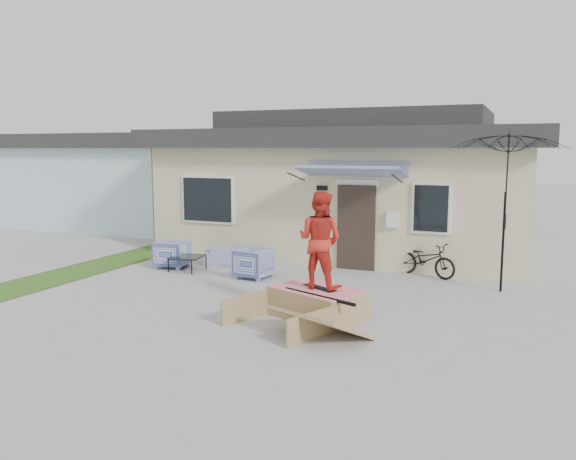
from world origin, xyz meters
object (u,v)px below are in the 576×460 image
at_px(skateboard, 319,287).
at_px(skater, 320,238).
at_px(armchair_left, 173,253).
at_px(patio_umbrella, 505,209).
at_px(coffee_table, 187,263).
at_px(skate_ramp, 317,303).
at_px(bicycle, 426,256).
at_px(loveseat, 237,251).
at_px(armchair_right, 254,262).

distance_m(skateboard, skater, 0.88).
height_order(skateboard, skater, skater).
distance_m(armchair_left, patio_umbrella, 7.89).
height_order(armchair_left, coffee_table, armchair_left).
relative_size(skate_ramp, skateboard, 2.72).
relative_size(armchair_left, coffee_table, 1.04).
relative_size(coffee_table, skateboard, 0.97).
relative_size(bicycle, skate_ramp, 0.74).
bearing_deg(patio_umbrella, skateboard, -132.08).
relative_size(loveseat, armchair_left, 2.17).
xyz_separation_m(bicycle, skater, (-1.19, -4.07, 0.93)).
xyz_separation_m(patio_umbrella, skater, (-2.90, -3.21, -0.33)).
xyz_separation_m(loveseat, bicycle, (4.79, 0.39, 0.16)).
height_order(coffee_table, skateboard, skateboard).
relative_size(bicycle, skater, 0.90).
relative_size(coffee_table, bicycle, 0.48).
height_order(bicycle, patio_umbrella, patio_umbrella).
bearing_deg(skater, loveseat, -37.55).
bearing_deg(skate_ramp, bicycle, 95.73).
distance_m(loveseat, armchair_left, 1.65).
height_order(loveseat, armchair_left, armchair_left).
bearing_deg(loveseat, patio_umbrella, 152.92).
bearing_deg(skate_ramp, skateboard, 90.00).
distance_m(loveseat, skate_ramp, 5.17).
bearing_deg(patio_umbrella, loveseat, 175.82).
xyz_separation_m(armchair_right, coffee_table, (-1.86, 0.10, -0.20)).
xyz_separation_m(armchair_left, skater, (4.86, -2.60, 1.04)).
height_order(loveseat, skater, skater).
xyz_separation_m(coffee_table, skateboard, (4.32, -2.44, 0.36)).
bearing_deg(armchair_left, bicycle, -85.59).
height_order(armchair_right, bicycle, bicycle).
height_order(coffee_table, patio_umbrella, patio_umbrella).
bearing_deg(skater, patio_umbrella, -124.05).
bearing_deg(skateboard, skater, 0.00).
bearing_deg(bicycle, skater, -174.64).
bearing_deg(patio_umbrella, armchair_left, -175.56).
bearing_deg(skate_ramp, skater, 90.00).
xyz_separation_m(armchair_right, skate_ramp, (2.43, -2.39, -0.12)).
distance_m(bicycle, skate_ramp, 4.30).
height_order(coffee_table, skate_ramp, skate_ramp).
bearing_deg(skateboard, loveseat, 165.38).
distance_m(coffee_table, patio_umbrella, 7.42).
xyz_separation_m(armchair_right, skater, (2.45, -2.34, 1.04)).
relative_size(armchair_right, skater, 0.45).
bearing_deg(skateboard, patio_umbrella, 78.88).
xyz_separation_m(armchair_right, skateboard, (2.45, -2.34, 0.16)).
distance_m(loveseat, skater, 5.27).
height_order(armchair_left, skateboard, armchair_left).
xyz_separation_m(armchair_left, skate_ramp, (4.84, -2.65, -0.13)).
distance_m(armchair_right, coffee_table, 1.88).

